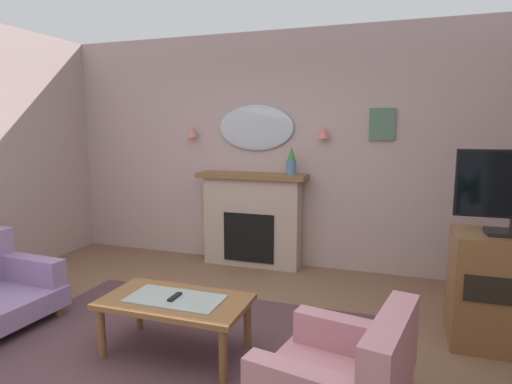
{
  "coord_description": "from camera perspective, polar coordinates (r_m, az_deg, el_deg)",
  "views": [
    {
      "loc": [
        1.45,
        -2.43,
        1.71
      ],
      "look_at": [
        0.14,
        1.43,
        1.09
      ],
      "focal_mm": 29.85,
      "sensor_mm": 36.0,
      "label": 1
    }
  ],
  "objects": [
    {
      "name": "tv_remote",
      "position": [
        3.34,
        -10.84,
        -13.69
      ],
      "size": [
        0.04,
        0.16,
        0.02
      ],
      "primitive_type": "cube",
      "color": "black",
      "rests_on": "coffee_table"
    },
    {
      "name": "armchair_near_fireplace",
      "position": [
        2.71,
        11.89,
        -22.8
      ],
      "size": [
        0.96,
        0.94,
        0.71
      ],
      "color": "#B77A84",
      "rests_on": "ground"
    },
    {
      "name": "wall_back",
      "position": [
        5.32,
        2.9,
        5.58
      ],
      "size": [
        6.67,
        0.1,
        2.86
      ],
      "primitive_type": "cube",
      "color": "#B29993",
      "rests_on": "ground"
    },
    {
      "name": "framed_picture",
      "position": [
        5.04,
        16.56,
        8.7
      ],
      "size": [
        0.28,
        0.03,
        0.36
      ],
      "primitive_type": "cube",
      "color": "#4C6B56"
    },
    {
      "name": "wall_mirror",
      "position": [
        5.31,
        -0.03,
        8.59
      ],
      "size": [
        0.96,
        0.06,
        0.56
      ],
      "primitive_type": "ellipsoid",
      "color": "#B2BCC6"
    },
    {
      "name": "wall_sconce_left",
      "position": [
        5.6,
        -8.54,
        7.99
      ],
      "size": [
        0.14,
        0.14,
        0.14
      ],
      "primitive_type": "cone",
      "color": "#D17066"
    },
    {
      "name": "tv_cabinet",
      "position": [
        3.93,
        30.47,
        -11.32
      ],
      "size": [
        0.8,
        0.57,
        0.9
      ],
      "color": "brown",
      "rests_on": "ground"
    },
    {
      "name": "floor",
      "position": [
        3.33,
        -11.2,
        -23.46
      ],
      "size": [
        6.67,
        6.26,
        0.1
      ],
      "primitive_type": "cube",
      "color": "brown",
      "rests_on": "ground"
    },
    {
      "name": "coffee_table",
      "position": [
        3.37,
        -10.76,
        -14.77
      ],
      "size": [
        1.1,
        0.6,
        0.45
      ],
      "color": "brown",
      "rests_on": "ground"
    },
    {
      "name": "fireplace",
      "position": [
        5.3,
        -0.52,
        -3.82
      ],
      "size": [
        1.36,
        0.36,
        1.16
      ],
      "color": "tan",
      "rests_on": "ground"
    },
    {
      "name": "wall_sconce_right",
      "position": [
        5.05,
        9.04,
        7.92
      ],
      "size": [
        0.14,
        0.14,
        0.14
      ],
      "primitive_type": "cone",
      "color": "#D17066"
    },
    {
      "name": "patterned_rug",
      "position": [
        3.45,
        -9.46,
        -21.1
      ],
      "size": [
        3.2,
        2.4,
        0.01
      ],
      "primitive_type": "cube",
      "color": "#4C3338",
      "rests_on": "ground"
    },
    {
      "name": "mantel_vase_centre",
      "position": [
        5.02,
        4.77,
        4.01
      ],
      "size": [
        0.12,
        0.12,
        0.33
      ],
      "color": "#4C7093",
      "rests_on": "fireplace"
    }
  ]
}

